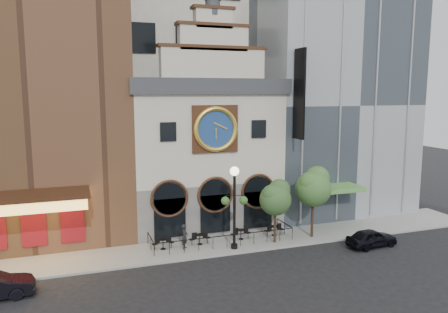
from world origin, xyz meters
TOP-DOWN VIEW (x-y plane):
  - ground at (0.00, 0.00)m, footprint 120.00×120.00m
  - sidewalk at (0.00, 2.50)m, footprint 44.00×5.00m
  - clock_building at (0.00, 7.82)m, footprint 12.60×8.78m
  - theater_building at (-13.00, 9.96)m, footprint 14.00×15.60m
  - retail_building at (12.99, 9.99)m, footprint 14.00×14.40m
  - office_tower at (0.00, 20.00)m, footprint 20.00×16.00m
  - cafe_railing at (0.00, 2.50)m, footprint 10.60×2.60m
  - bistro_0 at (-4.46, 2.36)m, footprint 1.58×0.68m
  - bistro_1 at (-1.69, 2.46)m, footprint 1.58×0.68m
  - bistro_2 at (1.60, 2.51)m, footprint 1.58×0.68m
  - bistro_3 at (4.39, 2.48)m, footprint 1.58×0.68m
  - car_right at (10.27, -1.77)m, footprint 4.06×1.92m
  - pedestrian at (-2.95, 1.96)m, footprint 0.67×0.78m
  - lamppost at (0.43, 0.84)m, footprint 1.87×0.94m
  - tree_left at (3.80, 1.10)m, footprint 2.46×2.37m
  - tree_right at (7.10, 1.32)m, footprint 2.86×2.75m

SIDE VIEW (x-z plane):
  - ground at x=0.00m, z-range 0.00..0.00m
  - sidewalk at x=0.00m, z-range 0.00..0.15m
  - cafe_railing at x=0.00m, z-range 0.15..1.05m
  - bistro_0 at x=-4.46m, z-range 0.16..1.06m
  - bistro_1 at x=-1.69m, z-range 0.16..1.06m
  - bistro_2 at x=1.60m, z-range 0.16..1.06m
  - bistro_3 at x=4.39m, z-range 0.16..1.06m
  - car_right at x=10.27m, z-range 0.00..1.34m
  - pedestrian at x=-2.95m, z-range 0.15..1.96m
  - tree_left at x=3.80m, z-range 1.26..6.00m
  - lamppost at x=0.43m, z-range 0.86..6.85m
  - tree_right at x=7.10m, z-range 1.43..6.94m
  - clock_building at x=0.00m, z-range -2.64..16.01m
  - retail_building at x=12.99m, z-range 0.14..20.14m
  - theater_building at x=-13.00m, z-range 0.10..25.10m
  - office_tower at x=0.00m, z-range 0.00..40.00m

